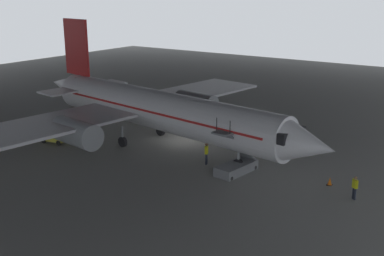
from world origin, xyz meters
TOP-DOWN VIEW (x-y plane):
  - ground_plane at (0.00, 0.00)m, footprint 110.00×110.00m
  - airplane_main at (-2.74, 1.31)m, footprint 31.90×32.78m
  - boarding_stairs at (-4.51, -7.67)m, footprint 4.14×1.99m
  - crew_worker_near_nose at (-4.25, -16.35)m, footprint 0.39×0.46m
  - crew_worker_by_stairs at (-4.26, -4.92)m, footprint 0.52×0.33m
  - traffic_cone_orange at (-2.86, -14.27)m, footprint 0.36×0.36m
  - baggage_tug at (-7.24, 9.26)m, footprint 1.69×2.41m

SIDE VIEW (x-z plane):
  - ground_plane at x=0.00m, z-range 0.00..0.00m
  - traffic_cone_orange at x=-2.86m, z-range -0.01..0.59m
  - baggage_tug at x=-7.24m, z-range 0.08..0.98m
  - boarding_stairs at x=-4.51m, z-range -1.51..2.93m
  - crew_worker_near_nose at x=-4.25m, z-range 0.11..1.69m
  - crew_worker_by_stairs at x=-4.26m, z-range 0.13..1.86m
  - airplane_main at x=-2.74m, z-range -1.96..8.47m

